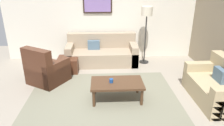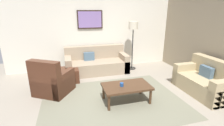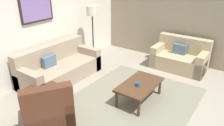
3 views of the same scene
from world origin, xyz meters
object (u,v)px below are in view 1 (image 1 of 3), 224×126
coffee_table (117,84)px  couch_main (102,53)px  lamp_standing (147,17)px  framed_artwork (98,3)px  armchair_leather (46,71)px  ottoman (68,64)px  cup (111,81)px  couch_loveseat (219,87)px

coffee_table → couch_main: bearing=98.0°
couch_main → lamp_standing: lamp_standing is taller
couch_main → framed_artwork: framed_artwork is taller
coffee_table → lamp_standing: lamp_standing is taller
armchair_leather → ottoman: 0.83m
cup → couch_main: bearing=94.8°
ottoman → framed_artwork: size_ratio=0.64×
ottoman → coffee_table: size_ratio=0.51×
coffee_table → cup: 0.16m
couch_loveseat → coffee_table: 2.16m
ottoman → cup: bearing=-54.2°
couch_loveseat → coffee_table: (-2.16, 0.14, 0.06)m
coffee_table → framed_artwork: bearing=98.9°
couch_loveseat → ottoman: size_ratio=2.60×
cup → lamp_standing: (1.13, 2.13, 0.96)m
ottoman → framed_artwork: (0.85, 1.06, 1.57)m
armchair_leather → cup: size_ratio=13.14×
couch_main → ottoman: 1.15m
ottoman → lamp_standing: (2.26, 0.56, 1.21)m
armchair_leather → ottoman: bearing=57.5°
lamp_standing → couch_main: bearing=176.6°
armchair_leather → framed_artwork: (1.29, 1.76, 1.46)m
armchair_leather → lamp_standing: lamp_standing is taller
armchair_leather → cup: armchair_leather is taller
coffee_table → cup: (-0.12, -0.01, 0.09)m
coffee_table → framed_artwork: framed_artwork is taller
couch_main → framed_artwork: size_ratio=2.40×
armchair_leather → lamp_standing: (2.71, 1.25, 1.10)m
couch_main → lamp_standing: 1.72m
couch_main → armchair_leather: bearing=-136.3°
ottoman → couch_loveseat: bearing=-26.4°
lamp_standing → framed_artwork: framed_artwork is taller
couch_loveseat → lamp_standing: lamp_standing is taller
ottoman → cup: cup is taller
couch_main → ottoman: size_ratio=3.76×
armchair_leather → ottoman: (0.45, 0.70, -0.11)m
couch_loveseat → ottoman: couch_loveseat is taller
couch_main → coffee_table: couch_main is taller
coffee_table → lamp_standing: size_ratio=0.64×
couch_main → coffee_table: (0.31, -2.19, 0.06)m
armchair_leather → couch_loveseat: bearing=-14.5°
cup → framed_artwork: size_ratio=0.10×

